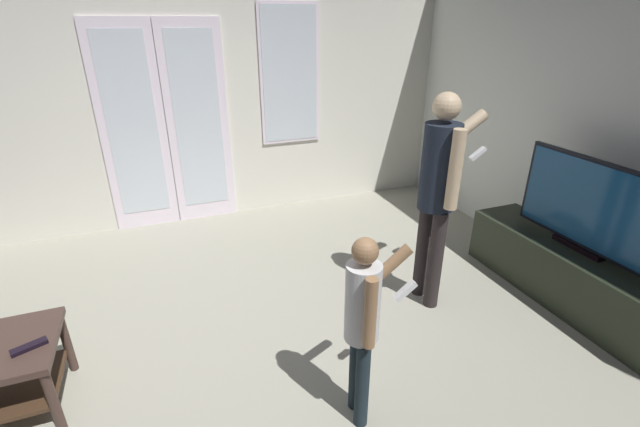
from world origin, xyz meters
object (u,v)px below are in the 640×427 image
object	(u,v)px
tv_stand	(570,275)
tv_remote_black	(29,347)
person_child	(364,317)
person_adult	(439,184)
flat_screen_tv	(589,206)

from	to	relation	value
tv_stand	tv_remote_black	size ratio (longest dim) A/B	10.12
person_child	tv_stand	bearing A→B (deg)	11.19
tv_remote_black	person_adult	bearing A→B (deg)	-18.73
person_adult	person_child	bearing A→B (deg)	-140.47
flat_screen_tv	tv_remote_black	distance (m)	3.63
flat_screen_tv	tv_stand	bearing A→B (deg)	-65.22
flat_screen_tv	person_child	xyz separation A→B (m)	(-1.99, -0.40, -0.14)
person_adult	tv_remote_black	bearing A→B (deg)	-176.36
person_adult	flat_screen_tv	bearing A→B (deg)	-22.01
tv_stand	person_adult	size ratio (longest dim) A/B	1.08
flat_screen_tv	tv_remote_black	bearing A→B (deg)	176.14
tv_stand	person_child	world-z (taller)	person_child
tv_stand	flat_screen_tv	world-z (taller)	flat_screen_tv
tv_stand	person_adult	world-z (taller)	person_adult
tv_stand	tv_remote_black	world-z (taller)	tv_remote_black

